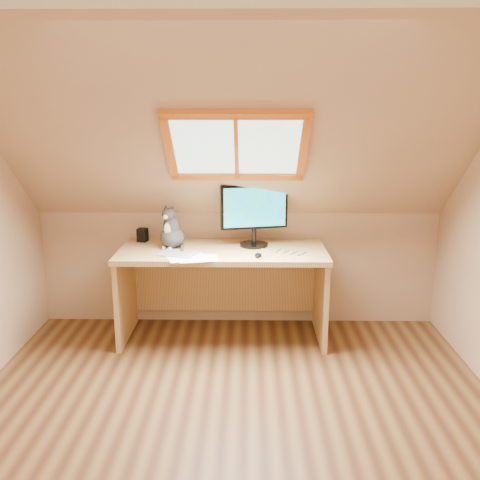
{
  "coord_description": "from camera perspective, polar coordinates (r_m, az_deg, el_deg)",
  "views": [
    {
      "loc": [
        0.09,
        -2.83,
        1.88
      ],
      "look_at": [
        0.03,
        1.0,
        0.94
      ],
      "focal_mm": 40.0,
      "sensor_mm": 36.0,
      "label": 1
    }
  ],
  "objects": [
    {
      "name": "ground",
      "position": [
        3.4,
        -0.76,
        -19.82
      ],
      "size": [
        3.5,
        3.5,
        0.0
      ],
      "primitive_type": "plane",
      "color": "brown",
      "rests_on": "ground"
    },
    {
      "name": "room_shell",
      "position": [
        2.78,
        -0.91,
        4.42
      ],
      "size": [
        3.52,
        3.52,
        2.41
      ],
      "color": "tan",
      "rests_on": "ground"
    },
    {
      "name": "desk",
      "position": [
        4.49,
        -1.81,
        -3.6
      ],
      "size": [
        1.69,
        0.74,
        0.77
      ],
      "color": "#DBB268",
      "rests_on": "ground"
    },
    {
      "name": "monitor",
      "position": [
        4.39,
        1.52,
        3.09
      ],
      "size": [
        0.55,
        0.24,
        0.52
      ],
      "color": "black",
      "rests_on": "desk"
    },
    {
      "name": "cat",
      "position": [
        4.41,
        -7.3,
        0.84
      ],
      "size": [
        0.27,
        0.3,
        0.37
      ],
      "color": "#443F3C",
      "rests_on": "desk"
    },
    {
      "name": "desk_speaker",
      "position": [
        4.67,
        -10.36,
        0.53
      ],
      "size": [
        0.09,
        0.09,
        0.11
      ],
      "primitive_type": "cube",
      "rotation": [
        0.0,
        0.0,
        -0.18
      ],
      "color": "black",
      "rests_on": "desk"
    },
    {
      "name": "graphics_tablet",
      "position": [
        4.23,
        -6.6,
        -1.45
      ],
      "size": [
        0.34,
        0.28,
        0.01
      ],
      "primitive_type": "cube",
      "rotation": [
        0.0,
        0.0,
        -0.31
      ],
      "color": "#B2B2B7",
      "rests_on": "desk"
    },
    {
      "name": "mouse",
      "position": [
        4.13,
        1.95,
        -1.62
      ],
      "size": [
        0.07,
        0.1,
        0.03
      ],
      "primitive_type": "ellipsoid",
      "rotation": [
        0.0,
        0.0,
        -0.14
      ],
      "color": "black",
      "rests_on": "desk"
    },
    {
      "name": "papers",
      "position": [
        4.12,
        -4.44,
        -1.86
      ],
      "size": [
        0.35,
        0.3,
        0.01
      ],
      "color": "white",
      "rests_on": "desk"
    },
    {
      "name": "cables",
      "position": [
        4.25,
        4.1,
        -1.36
      ],
      "size": [
        0.51,
        0.26,
        0.01
      ],
      "color": "silver",
      "rests_on": "desk"
    }
  ]
}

